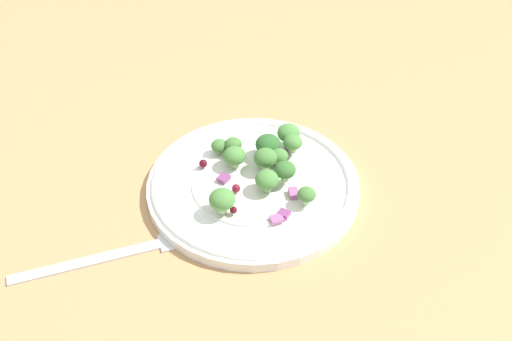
% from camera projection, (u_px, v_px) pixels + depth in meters
% --- Properties ---
extents(ground_plane, '(1.80, 1.80, 0.02)m').
position_uv_depth(ground_plane, '(253.00, 197.00, 0.72)').
color(ground_plane, tan).
extents(plate, '(0.24, 0.24, 0.02)m').
position_uv_depth(plate, '(256.00, 183.00, 0.71)').
color(plate, white).
rests_on(plate, ground_plane).
extents(dressing_pool, '(0.14, 0.14, 0.00)m').
position_uv_depth(dressing_pool, '(256.00, 180.00, 0.71)').
color(dressing_pool, white).
rests_on(dressing_pool, plate).
extents(broccoli_floret_0, '(0.02, 0.02, 0.02)m').
position_uv_depth(broccoli_floret_0, '(293.00, 143.00, 0.72)').
color(broccoli_floret_0, '#8EB77A').
rests_on(broccoli_floret_0, plate).
extents(broccoli_floret_1, '(0.02, 0.02, 0.02)m').
position_uv_depth(broccoli_floret_1, '(279.00, 156.00, 0.71)').
color(broccoli_floret_1, '#9EC684').
rests_on(broccoli_floret_1, plate).
extents(broccoli_floret_2, '(0.02, 0.02, 0.02)m').
position_uv_depth(broccoli_floret_2, '(219.00, 146.00, 0.73)').
color(broccoli_floret_2, '#9EC684').
rests_on(broccoli_floret_2, plate).
extents(broccoli_floret_3, '(0.02, 0.02, 0.02)m').
position_uv_depth(broccoli_floret_3, '(307.00, 195.00, 0.67)').
color(broccoli_floret_3, '#ADD18E').
rests_on(broccoli_floret_3, plate).
extents(broccoli_floret_4, '(0.03, 0.03, 0.03)m').
position_uv_depth(broccoli_floret_4, '(265.00, 158.00, 0.71)').
color(broccoli_floret_4, '#ADD18E').
rests_on(broccoli_floret_4, plate).
extents(broccoli_floret_5, '(0.03, 0.03, 0.03)m').
position_uv_depth(broccoli_floret_5, '(222.00, 200.00, 0.66)').
color(broccoli_floret_5, '#ADD18E').
rests_on(broccoli_floret_5, plate).
extents(broccoli_floret_6, '(0.03, 0.03, 0.03)m').
position_uv_depth(broccoli_floret_6, '(267.00, 180.00, 0.68)').
color(broccoli_floret_6, '#8EB77A').
rests_on(broccoli_floret_6, plate).
extents(broccoli_floret_7, '(0.03, 0.03, 0.03)m').
position_uv_depth(broccoli_floret_7, '(266.00, 144.00, 0.72)').
color(broccoli_floret_7, '#8EB77A').
rests_on(broccoli_floret_7, plate).
extents(broccoli_floret_8, '(0.02, 0.02, 0.02)m').
position_uv_depth(broccoli_floret_8, '(233.00, 145.00, 0.73)').
color(broccoli_floret_8, '#9EC684').
rests_on(broccoli_floret_8, plate).
extents(broccoli_floret_9, '(0.03, 0.03, 0.03)m').
position_uv_depth(broccoli_floret_9, '(289.00, 133.00, 0.74)').
color(broccoli_floret_9, '#ADD18E').
rests_on(broccoli_floret_9, plate).
extents(broccoli_floret_10, '(0.03, 0.03, 0.03)m').
position_uv_depth(broccoli_floret_10, '(235.00, 156.00, 0.71)').
color(broccoli_floret_10, '#ADD18E').
rests_on(broccoli_floret_10, plate).
extents(broccoli_floret_11, '(0.02, 0.02, 0.02)m').
position_uv_depth(broccoli_floret_11, '(285.00, 170.00, 0.69)').
color(broccoli_floret_11, '#ADD18E').
rests_on(broccoli_floret_11, plate).
extents(cranberry_0, '(0.01, 0.01, 0.01)m').
position_uv_depth(cranberry_0, '(237.00, 211.00, 0.66)').
color(cranberry_0, '#4C0A14').
rests_on(cranberry_0, plate).
extents(cranberry_1, '(0.01, 0.01, 0.01)m').
position_uv_depth(cranberry_1, '(203.00, 164.00, 0.72)').
color(cranberry_1, '#4C0A14').
rests_on(cranberry_1, plate).
extents(cranberry_2, '(0.01, 0.01, 0.01)m').
position_uv_depth(cranberry_2, '(236.00, 188.00, 0.69)').
color(cranberry_2, maroon).
rests_on(cranberry_2, plate).
extents(onion_bit_0, '(0.02, 0.02, 0.01)m').
position_uv_depth(onion_bit_0, '(293.00, 193.00, 0.68)').
color(onion_bit_0, '#A35B93').
rests_on(onion_bit_0, plate).
extents(onion_bit_1, '(0.01, 0.01, 0.01)m').
position_uv_depth(onion_bit_1, '(284.00, 214.00, 0.66)').
color(onion_bit_1, '#843D75').
rests_on(onion_bit_1, plate).
extents(onion_bit_2, '(0.01, 0.01, 0.00)m').
position_uv_depth(onion_bit_2, '(224.00, 178.00, 0.70)').
color(onion_bit_2, '#843D75').
rests_on(onion_bit_2, plate).
extents(onion_bit_3, '(0.02, 0.01, 0.00)m').
position_uv_depth(onion_bit_3, '(292.00, 146.00, 0.74)').
color(onion_bit_3, '#934C84').
rests_on(onion_bit_3, plate).
extents(onion_bit_4, '(0.02, 0.02, 0.00)m').
position_uv_depth(onion_bit_4, '(277.00, 219.00, 0.66)').
color(onion_bit_4, '#A35B93').
rests_on(onion_bit_4, plate).
extents(fork, '(0.13, 0.15, 0.01)m').
position_uv_depth(fork, '(115.00, 254.00, 0.64)').
color(fork, silver).
rests_on(fork, ground_plane).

